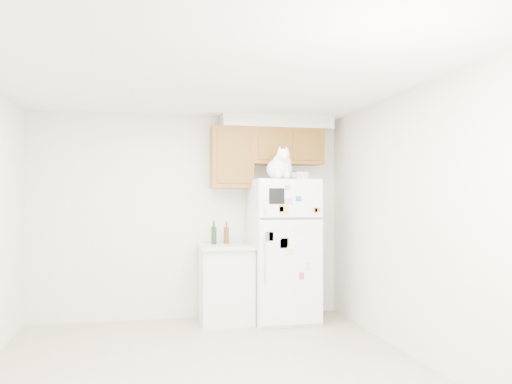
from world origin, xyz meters
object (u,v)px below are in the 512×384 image
object	(u,v)px
refrigerator	(283,250)
storage_box_front	(300,176)
bottle_green	(214,232)
base_counter	(226,283)
cat	(280,167)
bottle_amber	(226,233)
storage_box_back	(296,176)

from	to	relation	value
refrigerator	storage_box_front	distance (m)	0.92
refrigerator	bottle_green	bearing A→B (deg)	168.20
base_counter	cat	distance (m)	1.53
cat	bottle_amber	world-z (taller)	cat
cat	storage_box_back	xyz separation A→B (m)	(0.30, 0.35, -0.09)
base_counter	bottle_amber	world-z (taller)	bottle_amber
storage_box_back	storage_box_front	world-z (taller)	storage_box_back
storage_box_front	bottle_green	world-z (taller)	storage_box_front
bottle_amber	cat	bearing A→B (deg)	-38.44
storage_box_front	bottle_amber	bearing A→B (deg)	146.97
cat	bottle_green	xyz separation A→B (m)	(-0.72, 0.41, -0.77)
storage_box_back	bottle_amber	size ratio (longest dim) A/B	0.66
bottle_amber	base_counter	bearing A→B (deg)	-101.07
base_counter	storage_box_front	distance (m)	1.56
refrigerator	storage_box_back	world-z (taller)	storage_box_back
cat	bottle_green	bearing A→B (deg)	150.71
refrigerator	cat	distance (m)	1.02
cat	bottle_green	world-z (taller)	cat
base_counter	bottle_green	world-z (taller)	bottle_green
cat	bottle_amber	xyz separation A→B (m)	(-0.56, 0.45, -0.78)
base_counter	bottle_green	bearing A→B (deg)	143.47
base_counter	bottle_green	distance (m)	0.62
refrigerator	storage_box_back	xyz separation A→B (m)	(0.20, 0.12, 0.90)
base_counter	storage_box_front	size ratio (longest dim) A/B	6.13
refrigerator	storage_box_front	xyz separation A→B (m)	(0.18, -0.12, 0.89)
storage_box_front	bottle_amber	distance (m)	1.14
refrigerator	storage_box_front	world-z (taller)	storage_box_front
base_counter	storage_box_back	world-z (taller)	storage_box_back
refrigerator	storage_box_front	bearing A→B (deg)	-34.36
storage_box_front	bottle_amber	world-z (taller)	storage_box_front
refrigerator	cat	size ratio (longest dim) A/B	3.23
cat	storage_box_front	world-z (taller)	cat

